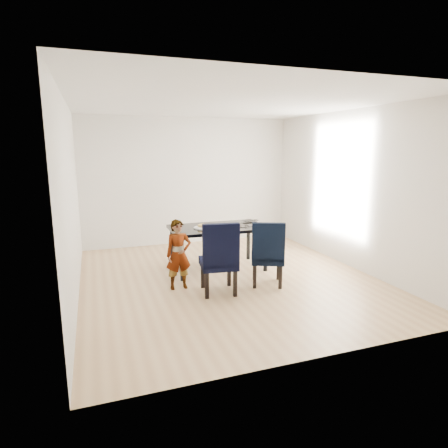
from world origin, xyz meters
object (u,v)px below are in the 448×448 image
object	(u,v)px
dining_table	(218,248)
chair_left	(218,257)
laptop	(249,221)
plate	(201,228)
child	(179,255)
chair_right	(267,252)

from	to	relation	value
dining_table	chair_left	distance (m)	1.07
dining_table	laptop	size ratio (longest dim) A/B	5.23
chair_left	plate	world-z (taller)	chair_left
plate	laptop	distance (m)	1.03
child	laptop	world-z (taller)	child
laptop	child	bearing A→B (deg)	28.65
chair_right	plate	distance (m)	1.22
chair_right	child	world-z (taller)	child
chair_right	laptop	distance (m)	1.23
chair_right	chair_left	bearing A→B (deg)	-151.73
plate	chair_right	bearing A→B (deg)	-48.98
child	laptop	distance (m)	1.79
dining_table	chair_left	bearing A→B (deg)	-108.39
child	plate	xyz separation A→B (m)	(0.53, 0.63, 0.24)
chair_right	plate	xyz separation A→B (m)	(-0.78, 0.90, 0.26)
dining_table	chair_right	xyz separation A→B (m)	(0.48, -0.93, 0.12)
dining_table	chair_left	world-z (taller)	chair_left
laptop	dining_table	bearing A→B (deg)	17.47
chair_right	child	bearing A→B (deg)	-168.25
chair_right	plate	size ratio (longest dim) A/B	3.83
plate	dining_table	bearing A→B (deg)	6.85
plate	child	bearing A→B (deg)	-130.04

